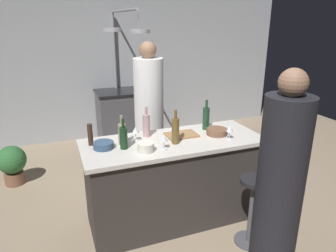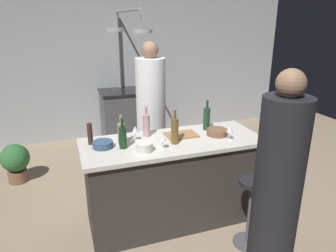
# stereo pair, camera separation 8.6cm
# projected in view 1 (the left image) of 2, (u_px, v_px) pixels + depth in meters

# --- Properties ---
(ground_plane) EXTENTS (9.00, 9.00, 0.00)m
(ground_plane) POSITION_uv_depth(u_px,v_px,m) (173.00, 217.00, 3.36)
(ground_plane) COLOR gray
(back_wall) EXTENTS (6.40, 0.16, 2.60)m
(back_wall) POSITION_uv_depth(u_px,v_px,m) (113.00, 63.00, 5.45)
(back_wall) COLOR #9EA3A8
(back_wall) RESTS_ON ground_plane
(kitchen_island) EXTENTS (1.80, 0.72, 0.90)m
(kitchen_island) POSITION_uv_depth(u_px,v_px,m) (173.00, 180.00, 3.21)
(kitchen_island) COLOR #332D2B
(kitchen_island) RESTS_ON ground_plane
(stove_range) EXTENTS (0.80, 0.64, 0.89)m
(stove_range) POSITION_uv_depth(u_px,v_px,m) (121.00, 116.00, 5.38)
(stove_range) COLOR #47474C
(stove_range) RESTS_ON ground_plane
(chef) EXTENTS (0.38, 0.38, 1.78)m
(chef) POSITION_uv_depth(u_px,v_px,m) (149.00, 116.00, 4.06)
(chef) COLOR white
(chef) RESTS_ON ground_plane
(bar_stool_right) EXTENTS (0.28, 0.28, 0.68)m
(bar_stool_right) POSITION_uv_depth(u_px,v_px,m) (252.00, 208.00, 2.87)
(bar_stool_right) COLOR #4C4C51
(bar_stool_right) RESTS_ON ground_plane
(guest_right) EXTENTS (0.36, 0.36, 1.72)m
(guest_right) POSITION_uv_depth(u_px,v_px,m) (280.00, 187.00, 2.41)
(guest_right) COLOR black
(guest_right) RESTS_ON ground_plane
(overhead_pot_rack) EXTENTS (0.60, 1.57, 2.17)m
(overhead_pot_rack) POSITION_uv_depth(u_px,v_px,m) (122.00, 47.00, 4.47)
(overhead_pot_rack) COLOR gray
(overhead_pot_rack) RESTS_ON ground_plane
(potted_plant) EXTENTS (0.36, 0.36, 0.52)m
(potted_plant) POSITION_uv_depth(u_px,v_px,m) (12.00, 163.00, 3.96)
(potted_plant) COLOR brown
(potted_plant) RESTS_ON ground_plane
(cutting_board) EXTENTS (0.32, 0.22, 0.02)m
(cutting_board) POSITION_uv_depth(u_px,v_px,m) (182.00, 135.00, 3.18)
(cutting_board) COLOR #997047
(cutting_board) RESTS_ON kitchen_island
(pepper_mill) EXTENTS (0.05, 0.05, 0.21)m
(pepper_mill) POSITION_uv_depth(u_px,v_px,m) (90.00, 135.00, 2.91)
(pepper_mill) COLOR #382319
(pepper_mill) RESTS_ON kitchen_island
(wine_bottle_rose) EXTENTS (0.07, 0.07, 0.32)m
(wine_bottle_rose) POSITION_uv_depth(u_px,v_px,m) (146.00, 125.00, 3.12)
(wine_bottle_rose) COLOR #B78C8E
(wine_bottle_rose) RESTS_ON kitchen_island
(wine_bottle_amber) EXTENTS (0.07, 0.07, 0.33)m
(wine_bottle_amber) POSITION_uv_depth(u_px,v_px,m) (175.00, 130.00, 2.94)
(wine_bottle_amber) COLOR brown
(wine_bottle_amber) RESTS_ON kitchen_island
(wine_bottle_red) EXTENTS (0.07, 0.07, 0.29)m
(wine_bottle_red) POSITION_uv_depth(u_px,v_px,m) (124.00, 137.00, 2.83)
(wine_bottle_red) COLOR #143319
(wine_bottle_red) RESTS_ON kitchen_island
(wine_bottle_green) EXTENTS (0.07, 0.07, 0.33)m
(wine_bottle_green) POSITION_uv_depth(u_px,v_px,m) (206.00, 118.00, 3.33)
(wine_bottle_green) COLOR #193D23
(wine_bottle_green) RESTS_ON kitchen_island
(wine_bottle_white) EXTENTS (0.07, 0.07, 0.29)m
(wine_bottle_white) POSITION_uv_depth(u_px,v_px,m) (122.00, 134.00, 2.93)
(wine_bottle_white) COLOR gray
(wine_bottle_white) RESTS_ON kitchen_island
(wine_glass_near_right_guest) EXTENTS (0.07, 0.07, 0.15)m
(wine_glass_near_right_guest) POSITION_uv_depth(u_px,v_px,m) (135.00, 131.00, 3.02)
(wine_glass_near_right_guest) COLOR silver
(wine_glass_near_right_guest) RESTS_ON kitchen_island
(wine_glass_near_left_guest) EXTENTS (0.07, 0.07, 0.15)m
(wine_glass_near_left_guest) POSITION_uv_depth(u_px,v_px,m) (164.00, 138.00, 2.83)
(wine_glass_near_left_guest) COLOR silver
(wine_glass_near_left_guest) RESTS_ON kitchen_island
(wine_glass_by_chef) EXTENTS (0.07, 0.07, 0.15)m
(wine_glass_by_chef) POSITION_uv_depth(u_px,v_px,m) (230.00, 129.00, 3.06)
(wine_glass_by_chef) COLOR silver
(wine_glass_by_chef) RESTS_ON kitchen_island
(mixing_bowl_wooden) EXTENTS (0.22, 0.22, 0.06)m
(mixing_bowl_wooden) POSITION_uv_depth(u_px,v_px,m) (217.00, 132.00, 3.20)
(mixing_bowl_wooden) COLOR brown
(mixing_bowl_wooden) RESTS_ON kitchen_island
(mixing_bowl_blue) EXTENTS (0.19, 0.19, 0.06)m
(mixing_bowl_blue) POSITION_uv_depth(u_px,v_px,m) (104.00, 145.00, 2.86)
(mixing_bowl_blue) COLOR #334C6B
(mixing_bowl_blue) RESTS_ON kitchen_island
(mixing_bowl_ceramic) EXTENTS (0.15, 0.15, 0.08)m
(mixing_bowl_ceramic) POSITION_uv_depth(u_px,v_px,m) (146.00, 147.00, 2.79)
(mixing_bowl_ceramic) COLOR silver
(mixing_bowl_ceramic) RESTS_ON kitchen_island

